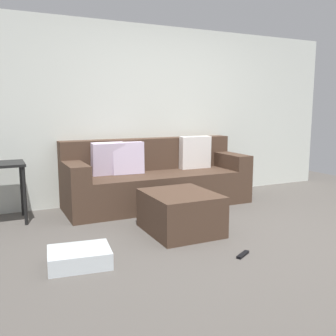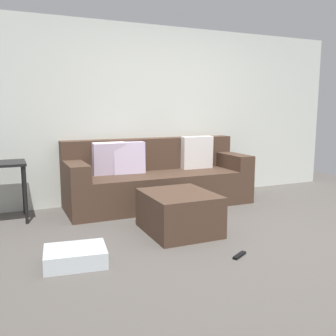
{
  "view_description": "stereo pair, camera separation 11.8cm",
  "coord_description": "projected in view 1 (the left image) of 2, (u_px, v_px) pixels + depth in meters",
  "views": [
    {
      "loc": [
        -2.24,
        -2.8,
        1.28
      ],
      "look_at": [
        -0.39,
        1.12,
        0.59
      ],
      "focal_mm": 39.96,
      "sensor_mm": 36.0,
      "label": 1
    },
    {
      "loc": [
        -2.14,
        -2.85,
        1.28
      ],
      "look_at": [
        -0.39,
        1.12,
        0.59
      ],
      "focal_mm": 39.96,
      "sensor_mm": 36.0,
      "label": 2
    }
  ],
  "objects": [
    {
      "name": "ground_plane",
      "position": [
        252.0,
        241.0,
        3.65
      ],
      "size": [
        7.48,
        7.48,
        0.0
      ],
      "primitive_type": "plane",
      "color": "#544F49"
    },
    {
      "name": "remote_near_ottoman",
      "position": [
        243.0,
        255.0,
        3.29
      ],
      "size": [
        0.18,
        0.13,
        0.02
      ],
      "primitive_type": "cube",
      "rotation": [
        0.0,
        0.0,
        0.52
      ],
      "color": "black",
      "rests_on": "ground_plane"
    },
    {
      "name": "storage_bin",
      "position": [
        79.0,
        257.0,
        3.09
      ],
      "size": [
        0.55,
        0.44,
        0.14
      ],
      "primitive_type": "cube",
      "rotation": [
        0.0,
        0.0,
        -0.13
      ],
      "color": "silver",
      "rests_on": "ground_plane"
    },
    {
      "name": "wall_back",
      "position": [
        162.0,
        114.0,
        5.37
      ],
      "size": [
        5.75,
        0.1,
        2.42
      ],
      "primitive_type": "cube",
      "color": "silver",
      "rests_on": "ground_plane"
    },
    {
      "name": "couch_sectional",
      "position": [
        156.0,
        179.0,
        5.03
      ],
      "size": [
        2.45,
        0.85,
        0.9
      ],
      "color": "#473326",
      "rests_on": "ground_plane"
    },
    {
      "name": "ottoman",
      "position": [
        180.0,
        212.0,
        3.92
      ],
      "size": [
        0.68,
        0.8,
        0.42
      ],
      "primitive_type": "cube",
      "color": "#473326",
      "rests_on": "ground_plane"
    }
  ]
}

